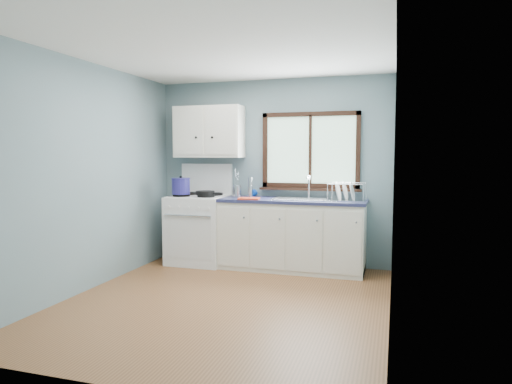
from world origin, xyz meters
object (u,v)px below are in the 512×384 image
(stockpot, at_px, (181,186))
(utensil_crock, at_px, (237,191))
(gas_range, at_px, (199,227))
(base_cabinets, at_px, (292,238))
(thermos, at_px, (250,187))
(skillet, at_px, (206,193))
(dish_rack, at_px, (346,196))
(sink, at_px, (306,204))

(stockpot, relative_size, utensil_crock, 0.74)
(gas_range, bearing_deg, base_cabinets, 0.82)
(gas_range, height_order, thermos, gas_range)
(base_cabinets, bearing_deg, stockpot, -172.84)
(skillet, xyz_separation_m, utensil_crock, (0.34, 0.29, 0.02))
(base_cabinets, xyz_separation_m, stockpot, (-1.48, -0.19, 0.66))
(gas_range, bearing_deg, dish_rack, 0.08)
(sink, distance_m, stockpot, 1.69)
(gas_range, height_order, base_cabinets, gas_range)
(gas_range, bearing_deg, stockpot, -136.84)
(stockpot, bearing_deg, dish_rack, 4.49)
(skillet, bearing_deg, stockpot, -171.26)
(skillet, height_order, utensil_crock, utensil_crock)
(sink, distance_m, dish_rack, 0.52)
(sink, bearing_deg, skillet, -172.41)
(sink, height_order, stockpot, sink)
(gas_range, distance_m, utensil_crock, 0.73)
(stockpot, xyz_separation_m, dish_rack, (2.17, 0.17, -0.09))
(skillet, bearing_deg, dish_rack, 11.95)
(gas_range, distance_m, base_cabinets, 1.31)
(sink, relative_size, utensil_crock, 2.15)
(utensil_crock, bearing_deg, base_cabinets, -8.34)
(base_cabinets, distance_m, utensil_crock, 1.00)
(base_cabinets, bearing_deg, gas_range, -179.18)
(sink, distance_m, utensil_crock, 0.99)
(sink, height_order, skillet, sink)
(dish_rack, bearing_deg, utensil_crock, 177.37)
(utensil_crock, bearing_deg, sink, -6.84)
(base_cabinets, relative_size, thermos, 6.95)
(base_cabinets, height_order, thermos, thermos)
(dish_rack, bearing_deg, gas_range, -177.45)
(gas_range, xyz_separation_m, sink, (1.49, 0.02, 0.37))
(skillet, distance_m, utensil_crock, 0.45)
(gas_range, distance_m, stockpot, 0.63)
(base_cabinets, height_order, skillet, skillet)
(gas_range, xyz_separation_m, skillet, (0.17, -0.16, 0.49))
(base_cabinets, relative_size, dish_rack, 3.97)
(gas_range, height_order, dish_rack, gas_range)
(thermos, xyz_separation_m, dish_rack, (1.28, -0.09, -0.07))
(sink, relative_size, stockpot, 2.92)
(skillet, distance_m, stockpot, 0.36)
(utensil_crock, relative_size, dish_rack, 0.84)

